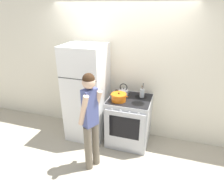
# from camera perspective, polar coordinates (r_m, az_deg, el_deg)

# --- Properties ---
(ground_plane) EXTENTS (14.00, 14.00, 0.00)m
(ground_plane) POSITION_cam_1_polar(r_m,az_deg,el_deg) (4.38, 1.86, -9.29)
(ground_plane) COLOR #B2A893
(wall_back) EXTENTS (10.00, 0.06, 2.55)m
(wall_back) POSITION_cam_1_polar(r_m,az_deg,el_deg) (3.85, 2.24, 6.92)
(wall_back) COLOR silver
(wall_back) RESTS_ON ground_plane
(refrigerator) EXTENTS (0.72, 0.73, 1.83)m
(refrigerator) POSITION_cam_1_polar(r_m,az_deg,el_deg) (3.82, -7.21, 0.78)
(refrigerator) COLOR white
(refrigerator) RESTS_ON ground_plane
(stove_range) EXTENTS (0.75, 0.73, 0.91)m
(stove_range) POSITION_cam_1_polar(r_m,az_deg,el_deg) (3.77, 4.80, -7.13)
(stove_range) COLOR silver
(stove_range) RESTS_ON ground_plane
(dutch_oven_pot) EXTENTS (0.31, 0.27, 0.16)m
(dutch_oven_pot) POSITION_cam_1_polar(r_m,az_deg,el_deg) (3.46, 1.94, -0.36)
(dutch_oven_pot) COLOR orange
(dutch_oven_pot) RESTS_ON stove_range
(tea_kettle) EXTENTS (0.23, 0.18, 0.22)m
(tea_kettle) POSITION_cam_1_polar(r_m,az_deg,el_deg) (3.71, 3.31, 1.28)
(tea_kettle) COLOR silver
(tea_kettle) RESTS_ON stove_range
(utensil_jar) EXTENTS (0.08, 0.08, 0.27)m
(utensil_jar) POSITION_cam_1_polar(r_m,az_deg,el_deg) (3.65, 8.59, 0.88)
(utensil_jar) COLOR silver
(utensil_jar) RESTS_ON stove_range
(person) EXTENTS (0.36, 0.39, 1.61)m
(person) POSITION_cam_1_polar(r_m,az_deg,el_deg) (2.99, -6.15, -6.17)
(person) COLOR #6B6051
(person) RESTS_ON ground_plane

